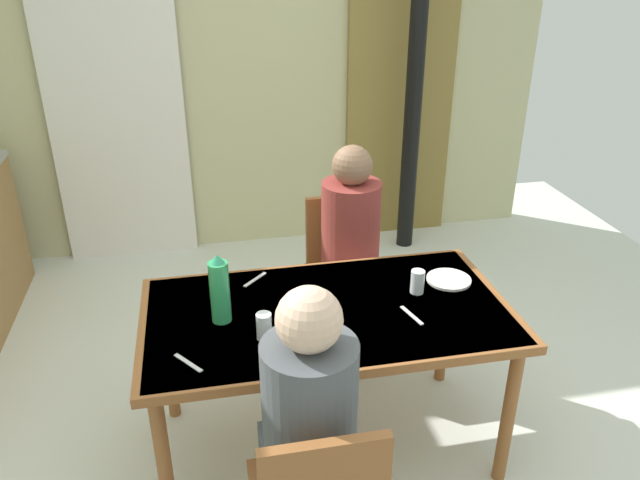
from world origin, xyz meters
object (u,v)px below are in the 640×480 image
object	(u,v)px
chair_far_diner	(344,266)
serving_bowl_center	(311,342)
person_near_diner	(309,408)
dining_table	(327,324)
person_far_diner	(351,230)
water_bottle_green_near	(220,290)

from	to	relation	value
chair_far_diner	serving_bowl_center	world-z (taller)	chair_far_diner
person_near_diner	chair_far_diner	bearing A→B (deg)	71.96
dining_table	person_far_diner	xyz separation A→B (m)	(0.26, 0.63, 0.12)
person_near_diner	person_far_diner	world-z (taller)	same
person_near_diner	water_bottle_green_near	world-z (taller)	person_near_diner
person_near_diner	water_bottle_green_near	bearing A→B (deg)	110.17
water_bottle_green_near	serving_bowl_center	distance (m)	0.42
chair_far_diner	serving_bowl_center	bearing A→B (deg)	69.71
water_bottle_green_near	serving_bowl_center	xyz separation A→B (m)	(0.32, -0.26, -0.11)
person_far_diner	serving_bowl_center	distance (m)	0.95
dining_table	person_near_diner	bearing A→B (deg)	-107.13
person_near_diner	serving_bowl_center	size ratio (longest dim) A/B	4.53
person_near_diner	serving_bowl_center	world-z (taller)	person_near_diner
person_near_diner	water_bottle_green_near	xyz separation A→B (m)	(-0.24, 0.64, 0.08)
dining_table	water_bottle_green_near	distance (m)	0.48
dining_table	chair_far_diner	xyz separation A→B (m)	(0.26, 0.77, -0.16)
chair_far_diner	person_near_diner	size ratio (longest dim) A/B	1.13
serving_bowl_center	person_far_diner	bearing A→B (deg)	66.86
person_far_diner	water_bottle_green_near	size ratio (longest dim) A/B	2.61
water_bottle_green_near	person_far_diner	bearing A→B (deg)	41.88
dining_table	person_near_diner	size ratio (longest dim) A/B	1.97
person_far_diner	serving_bowl_center	world-z (taller)	person_far_diner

